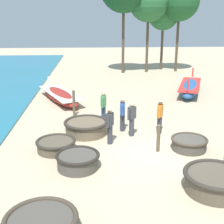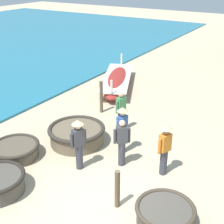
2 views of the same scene
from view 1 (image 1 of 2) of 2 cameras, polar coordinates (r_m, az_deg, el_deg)
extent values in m
plane|color=#BCAD8C|center=(12.61, 7.38, -7.21)|extent=(80.00, 80.00, 0.00)
cylinder|color=brown|center=(10.34, 18.32, -12.16)|extent=(1.85, 1.85, 0.57)
torus|color=#332D26|center=(10.20, 18.48, -10.77)|extent=(1.99, 1.99, 0.15)
cylinder|color=brown|center=(12.71, -10.20, -6.15)|extent=(1.48, 1.48, 0.40)
torus|color=#332D26|center=(12.63, -10.25, -5.31)|extent=(1.59, 1.59, 0.12)
cylinder|color=brown|center=(14.25, -4.75, -2.94)|extent=(1.87, 1.87, 0.56)
torus|color=#332D26|center=(14.15, -4.78, -1.88)|extent=(2.02, 2.02, 0.15)
cylinder|color=#4C473F|center=(11.24, -6.26, -9.01)|extent=(1.46, 1.46, 0.50)
torus|color=#28231E|center=(11.13, -6.30, -7.87)|extent=(1.58, 1.58, 0.12)
torus|color=#42382B|center=(8.18, -12.92, -18.50)|extent=(1.85, 1.85, 0.14)
cylinder|color=#4C473F|center=(13.01, 13.91, -5.75)|extent=(1.37, 1.37, 0.44)
torus|color=#42382B|center=(12.93, 13.98, -4.86)|extent=(1.48, 1.48, 0.11)
ellipsoid|color=#285693|center=(22.06, 14.06, 4.27)|extent=(2.99, 5.37, 0.76)
cube|color=red|center=(22.01, 14.11, 4.89)|extent=(2.89, 4.99, 0.06)
cylinder|color=red|center=(24.31, 14.55, 7.06)|extent=(0.10, 0.10, 0.69)
cylinder|color=red|center=(19.55, 13.74, 4.66)|extent=(0.10, 0.10, 0.69)
ellipsoid|color=maroon|center=(19.79, -9.45, 2.89)|extent=(3.32, 5.22, 0.64)
cube|color=silver|center=(19.74, -9.48, 3.47)|extent=(3.19, 4.86, 0.06)
cylinder|color=silver|center=(21.87, -11.55, 5.68)|extent=(0.10, 0.10, 0.58)
cylinder|color=silver|center=(17.48, -7.01, 2.96)|extent=(0.10, 0.10, 0.58)
cylinder|color=#383842|center=(13.97, 3.60, -2.77)|extent=(0.22, 0.22, 0.82)
cube|color=#3D3D42|center=(13.74, 3.66, -0.11)|extent=(0.40, 0.39, 0.54)
sphere|color=#DBB28E|center=(13.63, 3.69, 1.41)|extent=(0.20, 0.20, 0.20)
cylinder|color=#3D3D42|center=(13.92, 4.26, -0.11)|extent=(0.09, 0.09, 0.48)
cylinder|color=#3D3D42|center=(13.60, 3.04, -0.51)|extent=(0.09, 0.09, 0.48)
cylinder|color=#2D425B|center=(15.75, -1.56, -0.35)|extent=(0.22, 0.22, 0.82)
cube|color=#4C8E56|center=(15.56, -1.58, 2.03)|extent=(0.29, 0.38, 0.54)
sphere|color=#DBB28E|center=(15.46, -1.59, 3.39)|extent=(0.20, 0.20, 0.20)
cylinder|color=#4C8E56|center=(15.36, -1.74, 1.63)|extent=(0.09, 0.09, 0.48)
cylinder|color=#4C8E56|center=(15.78, -1.42, 2.07)|extent=(0.09, 0.09, 0.48)
cylinder|color=#383842|center=(14.52, 1.91, -1.94)|extent=(0.22, 0.22, 0.82)
cube|color=#33569E|center=(14.31, 1.94, 0.63)|extent=(0.26, 0.36, 0.54)
sphere|color=#DBB28E|center=(14.20, 1.96, 2.10)|extent=(0.20, 0.20, 0.20)
cylinder|color=#33569E|center=(14.11, 1.91, 0.18)|extent=(0.09, 0.09, 0.48)
cylinder|color=#33569E|center=(14.53, 1.96, 0.70)|extent=(0.09, 0.09, 0.48)
cone|color=#D1BC84|center=(14.17, 1.96, 2.60)|extent=(0.36, 0.36, 0.14)
cylinder|color=#383842|center=(13.09, -0.38, -4.16)|extent=(0.22, 0.22, 0.82)
cube|color=#3D3D42|center=(12.85, -0.39, -1.34)|extent=(0.34, 0.40, 0.54)
sphere|color=tan|center=(12.74, -0.39, 0.28)|extent=(0.20, 0.20, 0.20)
cylinder|color=#3D3D42|center=(12.68, -0.76, -1.86)|extent=(0.09, 0.09, 0.48)
cylinder|color=#3D3D42|center=(13.06, -0.02, -1.26)|extent=(0.09, 0.09, 0.48)
cone|color=#D1BC84|center=(12.70, -0.39, 0.84)|extent=(0.36, 0.36, 0.14)
cylinder|color=#383842|center=(14.40, 8.66, -2.31)|extent=(0.22, 0.22, 0.82)
cube|color=orange|center=(14.18, 8.79, 0.27)|extent=(0.33, 0.40, 0.54)
sphere|color=#A37556|center=(14.07, 8.86, 1.75)|extent=(0.20, 0.20, 0.20)
cylinder|color=orange|center=(13.99, 8.63, -0.18)|extent=(0.09, 0.09, 0.48)
cylinder|color=orange|center=(14.40, 8.92, 0.33)|extent=(0.09, 0.09, 0.48)
cone|color=#D1BC84|center=(14.04, 8.88, 2.26)|extent=(0.36, 0.36, 0.14)
cylinder|color=brown|center=(12.48, 8.48, -4.80)|extent=(0.14, 0.14, 1.10)
cylinder|color=brown|center=(16.65, -6.99, 1.56)|extent=(0.14, 0.14, 1.40)
cylinder|color=#4C3D2D|center=(30.36, 11.81, 12.07)|extent=(0.24, 0.24, 5.07)
sphere|color=#1E5128|center=(30.26, 12.28, 19.21)|extent=(3.55, 3.55, 3.55)
cylinder|color=#4C3D2D|center=(29.49, 6.45, 12.10)|extent=(0.24, 0.24, 5.00)
sphere|color=#286033|center=(29.37, 6.71, 19.34)|extent=(3.50, 3.50, 3.50)
cylinder|color=#4C3D2D|center=(31.10, 9.09, 11.49)|extent=(0.24, 0.24, 4.16)
sphere|color=#286033|center=(30.94, 9.38, 17.21)|extent=(2.91, 2.91, 2.91)
cylinder|color=#4C3D2D|center=(28.81, 2.05, 12.94)|extent=(0.24, 0.24, 5.87)
camera|label=2|loc=(8.15, 43.49, 16.02)|focal=50.00mm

